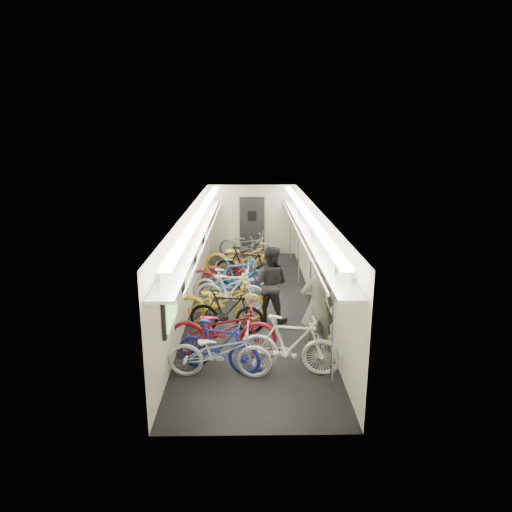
{
  "coord_description": "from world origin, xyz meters",
  "views": [
    {
      "loc": [
        -0.09,
        -10.49,
        4.08
      ],
      "look_at": [
        0.07,
        0.38,
        1.15
      ],
      "focal_mm": 32.0,
      "sensor_mm": 36.0,
      "label": 1
    }
  ],
  "objects_px": {
    "passenger_near": "(317,306)",
    "passenger_mid": "(270,284)",
    "backpack": "(332,272)",
    "bicycle_1": "(219,346)",
    "bicycle_0": "(220,352)"
  },
  "relations": [
    {
      "from": "passenger_near",
      "to": "passenger_mid",
      "type": "height_order",
      "value": "passenger_near"
    },
    {
      "from": "backpack",
      "to": "passenger_mid",
      "type": "bearing_deg",
      "value": 158.36
    },
    {
      "from": "bicycle_1",
      "to": "backpack",
      "type": "relative_size",
      "value": 4.13
    },
    {
      "from": "passenger_near",
      "to": "bicycle_0",
      "type": "bearing_deg",
      "value": 21.27
    },
    {
      "from": "passenger_near",
      "to": "passenger_mid",
      "type": "bearing_deg",
      "value": -68.43
    },
    {
      "from": "bicycle_0",
      "to": "passenger_mid",
      "type": "bearing_deg",
      "value": -18.21
    },
    {
      "from": "bicycle_0",
      "to": "backpack",
      "type": "bearing_deg",
      "value": -45.63
    },
    {
      "from": "bicycle_1",
      "to": "passenger_near",
      "type": "relative_size",
      "value": 0.86
    },
    {
      "from": "bicycle_0",
      "to": "passenger_near",
      "type": "distance_m",
      "value": 2.1
    },
    {
      "from": "bicycle_0",
      "to": "backpack",
      "type": "height_order",
      "value": "backpack"
    },
    {
      "from": "passenger_near",
      "to": "backpack",
      "type": "bearing_deg",
      "value": -121.37
    },
    {
      "from": "bicycle_0",
      "to": "bicycle_1",
      "type": "relative_size",
      "value": 1.14
    },
    {
      "from": "bicycle_1",
      "to": "backpack",
      "type": "height_order",
      "value": "backpack"
    },
    {
      "from": "bicycle_0",
      "to": "backpack",
      "type": "relative_size",
      "value": 4.69
    },
    {
      "from": "passenger_mid",
      "to": "backpack",
      "type": "xyz_separation_m",
      "value": [
        1.25,
        -0.54,
        0.42
      ]
    }
  ]
}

